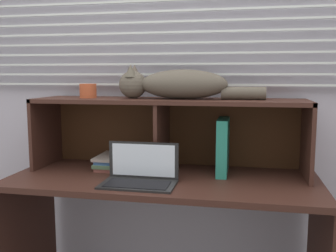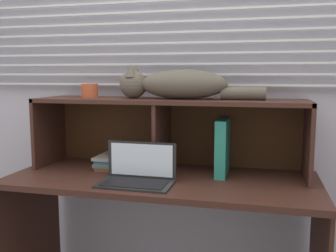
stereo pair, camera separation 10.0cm
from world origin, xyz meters
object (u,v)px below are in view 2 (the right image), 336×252
(laptop, at_px, (138,175))
(small_basket, at_px, (90,91))
(cat, at_px, (176,84))
(book_stack, at_px, (115,161))
(binder_upright, at_px, (223,147))

(laptop, xyz_separation_m, small_basket, (-0.37, 0.28, 0.39))
(cat, height_order, laptop, cat)
(cat, height_order, book_stack, cat)
(cat, distance_m, laptop, 0.53)
(book_stack, xyz_separation_m, small_basket, (-0.15, -0.00, 0.40))
(book_stack, bearing_deg, binder_upright, -0.19)
(cat, bearing_deg, laptop, -114.50)
(laptop, relative_size, small_basket, 3.81)
(laptop, distance_m, book_stack, 0.36)
(cat, height_order, binder_upright, cat)
(binder_upright, xyz_separation_m, small_basket, (-0.75, 0.00, 0.29))
(cat, xyz_separation_m, small_basket, (-0.50, 0.00, -0.04))
(book_stack, distance_m, small_basket, 0.42)
(cat, relative_size, small_basket, 8.37)
(binder_upright, bearing_deg, small_basket, 180.00)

